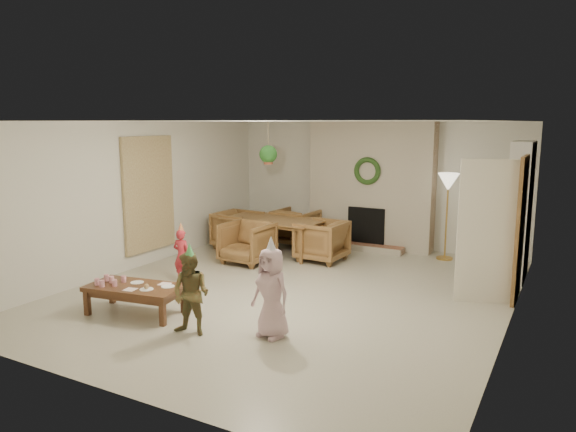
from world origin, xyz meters
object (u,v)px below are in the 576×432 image
Objects in this scene: dining_chair_right at (321,241)px; dining_chair_near at (247,243)px; dining_chair_left at (238,230)px; coffee_table_top at (135,288)px; child_plaid at (191,294)px; dining_chair_far at (296,227)px; dining_table at (273,236)px; child_pink at (271,293)px; child_red at (182,256)px.

dining_chair_near is at bearing -51.34° from dining_chair_right.
dining_chair_left is 1.89m from dining_chair_right.
coffee_table_top is 1.26× the size of child_plaid.
dining_chair_right is at bearing 85.52° from child_plaid.
dining_chair_left is at bearing 45.00° from dining_chair_far.
dining_chair_near is at bearing -90.00° from dining_table.
coffee_table_top is (-0.98, -3.65, -0.02)m from dining_chair_right.
child_plaid reaches higher than dining_chair_right.
child_pink is (2.07, -2.68, 0.16)m from dining_chair_near.
dining_chair_left is (-0.79, 0.89, 0.00)m from dining_chair_near.
dining_chair_right is 0.97× the size of child_red.
dining_table is 2.34× the size of dining_chair_near.
child_pink is (1.95, 0.19, 0.18)m from coffee_table_top.
child_pink is (1.97, -4.36, 0.16)m from dining_chair_far.
dining_chair_near is (-0.05, -0.84, 0.04)m from dining_table.
dining_chair_far reaches higher than dining_table.
dining_chair_far is at bearing -45.00° from dining_chair_left.
child_plaid is (1.10, -4.75, 0.13)m from dining_chair_far.
dining_chair_right reaches higher than coffee_table_top.
child_pink reaches higher than coffee_table_top.
coffee_table_top is at bearing 93.60° from dining_chair_far.
coffee_table_top is 1.49× the size of child_red.
child_red reaches higher than dining_table.
dining_chair_far is 4.78m from child_pink.
dining_table is at bearing -90.00° from dining_chair_right.
coffee_table_top is (0.91, -3.76, -0.02)m from dining_chair_left.
dining_chair_left is at bearing 110.71° from child_plaid.
child_plaid reaches higher than coffee_table_top.
child_plaid is at bearing -65.25° from dining_chair_near.
child_pink reaches higher than child_plaid.
dining_chair_right is 3.85m from child_plaid.
dining_chair_near is at bearing -135.00° from dining_chair_left.
child_pink reaches higher than dining_chair_left.
dining_chair_near is 3.30m from child_plaid.
dining_chair_near is 2.87m from coffee_table_top.
dining_chair_right is at bearing 38.66° from dining_chair_near.
dining_chair_near is 1.35m from dining_chair_right.
child_plaid is (1.49, -1.63, 0.08)m from child_red.
dining_chair_near is 1.00× the size of dining_chair_right.
dining_chair_left is at bearing -180.00° from dining_table.
dining_table is 0.84m from dining_chair_far.
dining_chair_left is 4.57m from child_pink.
dining_chair_right is (1.00, -0.90, 0.00)m from dining_chair_far.
child_plaid is at bearing -149.92° from dining_chair_left.
child_red is at bearing -28.62° from dining_chair_right.
child_red reaches higher than coffee_table_top.
coffee_table_top is at bearing -84.30° from dining_chair_near.
dining_chair_left is at bearing 94.43° from coffee_table_top.
dining_chair_far is 0.97× the size of child_red.
dining_chair_far is at bearing -100.72° from child_red.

